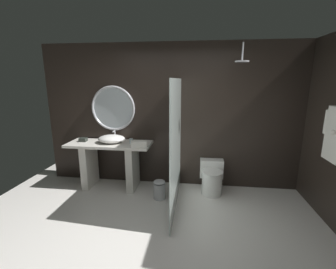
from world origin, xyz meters
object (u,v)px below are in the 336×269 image
(toilet, at_px, (212,178))
(tumbler_cup, at_px, (131,141))
(tissue_box, at_px, (83,140))
(waste_bin, at_px, (159,189))
(round_wall_mirror, at_px, (113,108))
(rain_shower_head, at_px, (242,60))
(vessel_sink, at_px, (112,139))
(folded_hand_towel, at_px, (139,144))

(toilet, bearing_deg, tumbler_cup, -179.40)
(tissue_box, relative_size, waste_bin, 0.39)
(tissue_box, xyz_separation_m, round_wall_mirror, (0.51, 0.24, 0.55))
(round_wall_mirror, xyz_separation_m, waste_bin, (0.96, -0.60, -1.28))
(rain_shower_head, height_order, waste_bin, rain_shower_head)
(vessel_sink, xyz_separation_m, folded_hand_towel, (0.55, -0.21, -0.02))
(tissue_box, relative_size, toilet, 0.23)
(rain_shower_head, height_order, toilet, rain_shower_head)
(tumbler_cup, distance_m, tissue_box, 0.91)
(rain_shower_head, bearing_deg, waste_bin, -170.31)
(vessel_sink, distance_m, waste_bin, 1.24)
(vessel_sink, bearing_deg, round_wall_mirror, 98.01)
(rain_shower_head, bearing_deg, tumbler_cup, 175.85)
(round_wall_mirror, relative_size, rain_shower_head, 2.94)
(tumbler_cup, bearing_deg, round_wall_mirror, 147.40)
(rain_shower_head, bearing_deg, folded_hand_towel, -177.31)
(waste_bin, bearing_deg, round_wall_mirror, 148.10)
(tissue_box, bearing_deg, waste_bin, -13.69)
(tissue_box, xyz_separation_m, toilet, (2.36, -0.00, -0.62))
(round_wall_mirror, xyz_separation_m, rain_shower_head, (2.20, -0.39, 0.81))
(vessel_sink, height_order, tumbler_cup, vessel_sink)
(vessel_sink, relative_size, tissue_box, 3.80)
(rain_shower_head, xyz_separation_m, folded_hand_towel, (-1.61, -0.08, -1.34))
(rain_shower_head, xyz_separation_m, waste_bin, (-1.24, -0.21, -2.08))
(rain_shower_head, xyz_separation_m, toilet, (-0.35, 0.15, -1.98))
(round_wall_mirror, relative_size, waste_bin, 2.54)
(round_wall_mirror, relative_size, toilet, 1.49)
(tumbler_cup, relative_size, toilet, 0.15)
(folded_hand_towel, bearing_deg, round_wall_mirror, 141.97)
(vessel_sink, relative_size, toilet, 0.86)
(tissue_box, relative_size, rain_shower_head, 0.45)
(vessel_sink, xyz_separation_m, round_wall_mirror, (-0.04, 0.25, 0.52))
(vessel_sink, distance_m, round_wall_mirror, 0.58)
(round_wall_mirror, distance_m, waste_bin, 1.70)
(tissue_box, height_order, toilet, tissue_box)
(rain_shower_head, distance_m, toilet, 2.01)
(toilet, bearing_deg, rain_shower_head, -22.33)
(toilet, bearing_deg, folded_hand_towel, -169.99)
(rain_shower_head, bearing_deg, tissue_box, 176.89)
(vessel_sink, distance_m, tissue_box, 0.55)
(vessel_sink, height_order, folded_hand_towel, vessel_sink)
(tumbler_cup, height_order, waste_bin, tumbler_cup)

